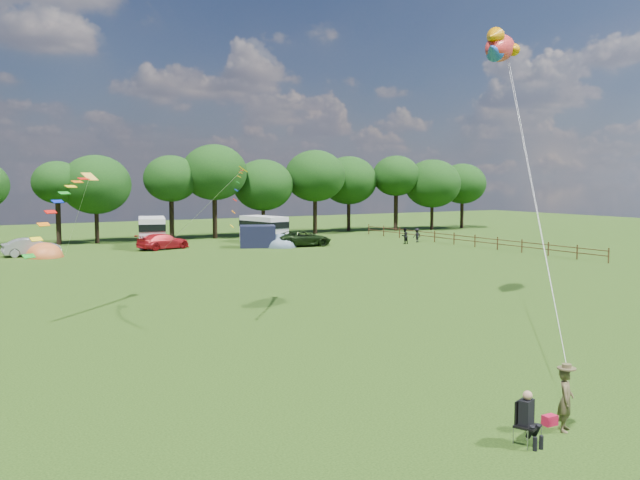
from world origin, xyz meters
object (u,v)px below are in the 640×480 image
car_d (303,238)px  campervan_d (264,228)px  fish_kite (499,47)px  car_b (31,247)px  kite_flyer (566,400)px  tent_greyblue (279,247)px  camp_chair (526,412)px  walker_b (417,235)px  campervan_c (152,231)px  walker_a (405,236)px  tent_orange (45,257)px  car_c (163,241)px

car_d → campervan_d: size_ratio=0.98×
car_d → fish_kite: fish_kite is taller
car_b → kite_flyer: 52.12m
tent_greyblue → fish_kite: (-4.87, -33.71, 13.20)m
camp_chair → walker_b: (32.54, 45.63, -0.10)m
car_b → campervan_c: bearing=-74.8°
walker_a → campervan_d: bearing=-46.2°
car_d → campervan_c: (-12.78, 6.91, 0.75)m
campervan_d → kite_flyer: (-17.27, -53.45, -0.62)m
campervan_d → tent_orange: campervan_d is taller
car_b → tent_greyblue: size_ratio=1.18×
campervan_c → fish_kite: 42.22m
campervan_d → camp_chair: size_ratio=4.21×
campervan_c → walker_a: bearing=-97.5°
campervan_c → camp_chair: (-7.54, -54.83, -0.70)m
campervan_d → car_b: bearing=83.5°
car_d → fish_kite: size_ratio=1.47×
walker_a → walker_b: (2.24, 0.86, -0.08)m
campervan_d → walker_b: campervan_d is taller
car_b → campervan_c: size_ratio=0.70×
campervan_c → walker_b: 26.65m
fish_kite → walker_b: 38.62m
car_d → kite_flyer: bearing=164.4°
tent_greyblue → walker_b: walker_b is taller
car_c → camp_chair: bearing=155.7°
car_c → tent_greyblue: car_c is taller
campervan_c → car_d: bearing=-102.0°
campervan_c → tent_greyblue: (10.48, -6.47, -1.50)m
car_b → tent_greyblue: bearing=-98.3°
car_c → campervan_d: campervan_d is taller
car_b → kite_flyer: (5.43, -51.84, 0.06)m
tent_orange → fish_kite: size_ratio=0.88×
campervan_d → tent_greyblue: 5.50m
car_d → kite_flyer: 51.30m
car_c → car_d: 13.24m
kite_flyer → tent_orange: bearing=60.1°
tent_orange → campervan_c: bearing=22.6°
tent_greyblue → camp_chair: camp_chair is taller
tent_greyblue → camp_chair: bearing=-110.4°
car_b → walker_a: 34.85m
campervan_c → kite_flyer: (-5.91, -54.68, -0.70)m
car_c → campervan_c: 3.00m
car_d → tent_greyblue: bearing=84.9°
car_c → tent_greyblue: 10.94m
tent_orange → walker_b: bearing=-7.7°
tent_greyblue → kite_flyer: (-16.38, -48.21, 0.81)m
walker_b → tent_orange: bearing=-12.9°
campervan_c → fish_kite: (5.60, -40.18, 11.70)m
car_b → kite_flyer: bearing=-172.9°
fish_kite → kite_flyer: bearing=-160.9°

